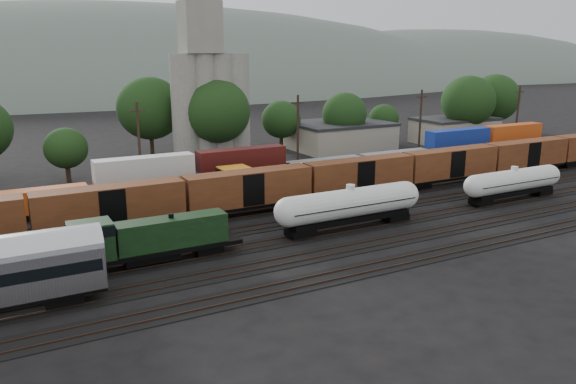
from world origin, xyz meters
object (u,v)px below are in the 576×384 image
tank_car_a (350,205)px  orange_locomotive (267,181)px  green_locomotive (140,240)px  grain_silo (210,96)px

tank_car_a → orange_locomotive: size_ratio=1.00×
green_locomotive → orange_locomotive: size_ratio=0.93×
green_locomotive → grain_silo: grain_silo is taller
green_locomotive → grain_silo: (22.08, 41.00, 8.77)m
orange_locomotive → grain_silo: 27.53m
tank_car_a → grain_silo: grain_silo is taller
green_locomotive → tank_car_a: bearing=0.0°
green_locomotive → tank_car_a: tank_car_a is taller
grain_silo → tank_car_a: bearing=-90.1°
tank_car_a → grain_silo: 41.87m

